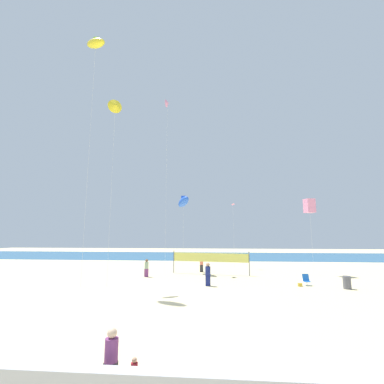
# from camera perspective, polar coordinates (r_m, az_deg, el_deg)

# --- Properties ---
(ground_plane) EXTENTS (120.00, 120.00, 0.00)m
(ground_plane) POSITION_cam_1_polar(r_m,az_deg,el_deg) (19.16, -2.32, -21.53)
(ground_plane) COLOR beige
(ocean_band) EXTENTS (120.00, 20.00, 0.01)m
(ocean_band) POSITION_cam_1_polar(r_m,az_deg,el_deg) (52.77, 2.39, -13.48)
(ocean_band) COLOR #28608C
(ocean_band) RESTS_ON ground
(mother_figure) EXTENTS (0.36, 0.36, 1.60)m
(mother_figure) POSITION_cam_1_polar(r_m,az_deg,el_deg) (8.85, -16.90, -30.64)
(mother_figure) COLOR #2D2D33
(mother_figure) RESTS_ON ground
(toddler_figure) EXTENTS (0.19, 0.19, 0.82)m
(toddler_figure) POSITION_cam_1_polar(r_m,az_deg,el_deg) (8.91, -12.27, -33.54)
(toddler_figure) COLOR olive
(toddler_figure) RESTS_ON ground
(beachgoer_coral_shirt) EXTENTS (0.39, 0.39, 1.68)m
(beachgoer_coral_shirt) POSITION_cam_1_polar(r_m,az_deg,el_deg) (30.77, 2.04, -15.06)
(beachgoer_coral_shirt) COLOR #2D2D33
(beachgoer_coral_shirt) RESTS_ON ground
(beachgoer_navy_shirt) EXTENTS (0.42, 0.42, 1.85)m
(beachgoer_navy_shirt) POSITION_cam_1_polar(r_m,az_deg,el_deg) (22.79, 3.42, -16.98)
(beachgoer_navy_shirt) COLOR navy
(beachgoer_navy_shirt) RESTS_ON ground
(beachgoer_sage_shirt) EXTENTS (0.39, 0.39, 1.71)m
(beachgoer_sage_shirt) POSITION_cam_1_polar(r_m,az_deg,el_deg) (27.74, -9.70, -15.58)
(beachgoer_sage_shirt) COLOR #7A3872
(beachgoer_sage_shirt) RESTS_ON ground
(folding_beach_chair) EXTENTS (0.52, 0.65, 0.89)m
(folding_beach_chair) POSITION_cam_1_polar(r_m,az_deg,el_deg) (24.97, 23.25, -16.79)
(folding_beach_chair) COLOR #1959B2
(folding_beach_chair) RESTS_ON ground
(trash_barrel) EXTENTS (0.57, 0.57, 0.96)m
(trash_barrel) POSITION_cam_1_polar(r_m,az_deg,el_deg) (24.71, 30.21, -16.37)
(trash_barrel) COLOR #595960
(trash_barrel) RESTS_ON ground
(volleyball_net) EXTENTS (8.02, 1.49, 2.40)m
(volleyball_net) POSITION_cam_1_polar(r_m,az_deg,el_deg) (29.01, 3.89, -13.95)
(volleyball_net) COLOR #4C4C51
(volleyball_net) RESTS_ON ground
(beach_handbag) EXTENTS (0.32, 0.16, 0.26)m
(beach_handbag) POSITION_cam_1_polar(r_m,az_deg,el_deg) (24.30, 22.10, -17.91)
(beach_handbag) COLOR gold
(beach_handbag) RESTS_ON ground
(kite_yellow_delta) EXTENTS (1.22, 1.00, 16.14)m
(kite_yellow_delta) POSITION_cam_1_polar(r_m,az_deg,el_deg) (25.92, -16.08, 17.26)
(kite_yellow_delta) COLOR silver
(kite_yellow_delta) RESTS_ON ground
(kite_blue_inflatable) EXTENTS (1.98, 2.80, 8.53)m
(kite_blue_inflatable) POSITION_cam_1_polar(r_m,az_deg,el_deg) (30.35, -1.86, -2.11)
(kite_blue_inflatable) COLOR silver
(kite_blue_inflatable) RESTS_ON ground
(kite_pink_delta) EXTENTS (0.48, 1.03, 21.12)m
(kite_pink_delta) POSITION_cam_1_polar(r_m,az_deg,el_deg) (35.85, -5.27, 18.23)
(kite_pink_delta) COLOR silver
(kite_pink_delta) RESTS_ON ground
(kite_pink_box) EXTENTS (1.13, 1.13, 7.93)m
(kite_pink_box) POSITION_cam_1_polar(r_m,az_deg,el_deg) (31.52, 23.80, -2.72)
(kite_pink_box) COLOR silver
(kite_pink_box) RESTS_ON ground
(kite_yellow_inflatable) EXTENTS (2.66, 1.93, 22.38)m
(kite_yellow_inflatable) POSITION_cam_1_polar(r_m,az_deg,el_deg) (29.69, -19.89, 27.69)
(kite_yellow_inflatable) COLOR silver
(kite_yellow_inflatable) RESTS_ON ground
(kite_pink_diamond) EXTENTS (0.48, 0.48, 8.10)m
(kite_pink_diamond) POSITION_cam_1_polar(r_m,az_deg,el_deg) (34.84, 8.76, -3.16)
(kite_pink_diamond) COLOR silver
(kite_pink_diamond) RESTS_ON ground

